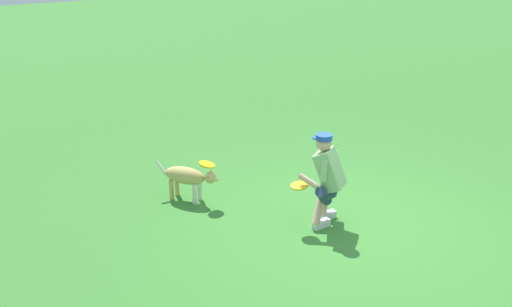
% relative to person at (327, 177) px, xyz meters
% --- Properties ---
extents(ground_plane, '(60.00, 60.00, 0.00)m').
position_rel_person_xyz_m(ground_plane, '(-0.29, 0.27, -0.70)').
color(ground_plane, '#3B7E32').
extents(person, '(0.71, 0.54, 1.29)m').
position_rel_person_xyz_m(person, '(0.00, 0.00, 0.00)').
color(person, silver).
rests_on(person, ground_plane).
extents(dog, '(0.62, 0.96, 0.56)m').
position_rel_person_xyz_m(dog, '(1.21, -1.71, -0.32)').
color(dog, tan).
rests_on(dog, ground_plane).
extents(frisbee_flying, '(0.29, 0.29, 0.10)m').
position_rel_person_xyz_m(frisbee_flying, '(1.01, -1.48, -0.09)').
color(frisbee_flying, yellow).
extents(frisbee_held, '(0.33, 0.34, 0.06)m').
position_rel_person_xyz_m(frisbee_held, '(0.36, -0.14, -0.09)').
color(frisbee_held, yellow).
rests_on(frisbee_held, person).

